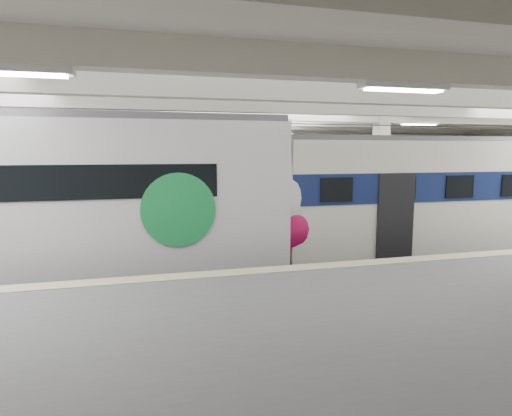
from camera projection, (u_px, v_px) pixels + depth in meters
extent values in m
cube|color=black|center=(287.00, 275.00, 13.65)|extent=(36.00, 24.00, 0.10)
cube|color=silver|center=(288.00, 95.00, 12.91)|extent=(36.00, 24.00, 0.20)
cube|color=beige|center=(227.00, 172.00, 22.87)|extent=(30.00, 0.10, 5.50)
cube|color=#5A5A5D|center=(409.00, 345.00, 7.34)|extent=(30.00, 7.00, 1.10)
cube|color=#C2B389|center=(330.00, 265.00, 10.38)|extent=(30.00, 0.50, 0.02)
cube|color=beige|center=(181.00, 182.00, 15.40)|extent=(0.50, 0.50, 5.50)
cube|color=beige|center=(380.00, 179.00, 17.42)|extent=(0.50, 0.50, 5.50)
cube|color=beige|center=(288.00, 105.00, 12.95)|extent=(30.00, 18.00, 0.50)
cube|color=#59544C|center=(287.00, 271.00, 13.63)|extent=(30.00, 1.52, 0.16)
cube|color=#59544C|center=(246.00, 238.00, 18.90)|extent=(30.00, 1.52, 0.16)
cylinder|color=black|center=(288.00, 124.00, 13.03)|extent=(30.00, 0.03, 0.03)
cylinder|color=black|center=(246.00, 132.00, 18.30)|extent=(30.00, 0.03, 0.03)
cube|color=white|center=(313.00, 110.00, 11.08)|extent=(26.00, 8.40, 0.12)
cube|color=silver|center=(27.00, 200.00, 11.44)|extent=(13.86, 3.09, 4.16)
ellipsoid|color=silver|center=(274.00, 193.00, 13.19)|extent=(2.45, 3.03, 4.07)
ellipsoid|color=#B10E49|center=(278.00, 222.00, 13.34)|extent=(2.60, 3.09, 2.49)
cylinder|color=#1B9648|center=(179.00, 210.00, 10.94)|extent=(1.92, 0.06, 1.92)
cube|color=#4C4C51|center=(21.00, 117.00, 11.16)|extent=(13.86, 2.53, 0.20)
cube|color=black|center=(33.00, 280.00, 11.73)|extent=(13.86, 2.16, 0.70)
cube|color=silver|center=(454.00, 195.00, 14.89)|extent=(12.93, 2.83, 3.68)
cube|color=navy|center=(455.00, 183.00, 14.83)|extent=(12.97, 2.89, 0.89)
cube|color=red|center=(276.00, 217.00, 13.31)|extent=(0.08, 2.41, 2.02)
cube|color=black|center=(276.00, 168.00, 13.11)|extent=(0.08, 2.27, 1.32)
cube|color=#4C4C51|center=(458.00, 140.00, 14.64)|extent=(12.93, 2.21, 0.16)
cube|color=black|center=(451.00, 251.00, 15.15)|extent=(12.93, 1.98, 0.70)
cube|color=silver|center=(46.00, 194.00, 16.60)|extent=(12.64, 2.69, 3.42)
cube|color=#1B9648|center=(45.00, 183.00, 16.54)|extent=(12.68, 2.74, 0.72)
cube|color=#4C4C51|center=(43.00, 147.00, 16.36)|extent=(12.64, 2.24, 0.16)
cube|color=black|center=(49.00, 242.00, 16.85)|extent=(12.64, 2.42, 0.60)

